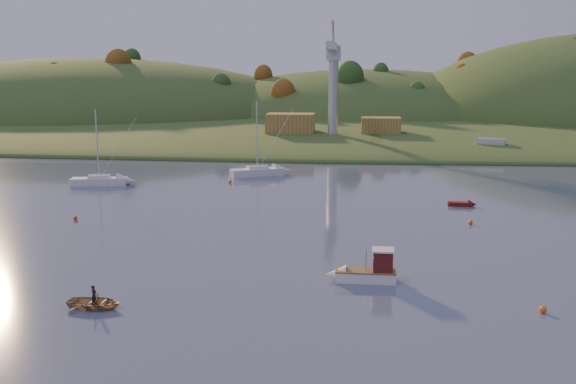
# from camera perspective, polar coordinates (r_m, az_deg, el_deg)

# --- Properties ---
(far_shore) EXTENTS (620.00, 220.00, 1.50)m
(far_shore) POSITION_cam_1_polar(r_m,az_deg,el_deg) (257.38, 4.52, 6.79)
(far_shore) COLOR #2B461C
(far_shore) RESTS_ON ground
(shore_slope) EXTENTS (640.00, 150.00, 7.00)m
(shore_slope) POSITION_cam_1_polar(r_m,az_deg,el_deg) (192.59, 3.92, 5.57)
(shore_slope) COLOR #2B461C
(shore_slope) RESTS_ON ground
(hill_left) EXTENTS (170.00, 140.00, 44.00)m
(hill_left) POSITION_cam_1_polar(r_m,az_deg,el_deg) (247.43, -17.16, 6.21)
(hill_left) COLOR #2B461C
(hill_left) RESTS_ON ground
(hill_center) EXTENTS (140.00, 120.00, 36.00)m
(hill_center) POSITION_cam_1_polar(r_m,az_deg,el_deg) (237.32, 6.80, 6.44)
(hill_center) COLOR #2B461C
(hill_center) RESTS_ON ground
(hillside_trees) EXTENTS (280.00, 50.00, 32.00)m
(hillside_trees) POSITION_cam_1_polar(r_m,az_deg,el_deg) (212.51, 4.14, 6.02)
(hillside_trees) COLOR #204619
(hillside_trees) RESTS_ON ground
(wharf) EXTENTS (42.00, 16.00, 2.40)m
(wharf) POSITION_cam_1_polar(r_m,az_deg,el_deg) (149.53, 5.17, 4.61)
(wharf) COLOR slate
(wharf) RESTS_ON ground
(shed_west) EXTENTS (11.00, 8.00, 4.80)m
(shed_west) POSITION_cam_1_polar(r_m,az_deg,el_deg) (151.00, 0.23, 6.08)
(shed_west) COLOR olive
(shed_west) RESTS_ON wharf
(shed_east) EXTENTS (9.00, 7.00, 4.00)m
(shed_east) POSITION_cam_1_polar(r_m,az_deg,el_deg) (151.31, 8.25, 5.83)
(shed_east) COLOR olive
(shed_east) RESTS_ON wharf
(dock_crane) EXTENTS (3.20, 28.00, 20.30)m
(dock_crane) POSITION_cam_1_polar(r_m,az_deg,el_deg) (145.25, 4.04, 10.77)
(dock_crane) COLOR #B7B7BC
(dock_crane) RESTS_ON wharf
(fishing_boat) EXTENTS (5.63, 1.81, 3.59)m
(fishing_boat) POSITION_cam_1_polar(r_m,az_deg,el_deg) (51.88, 6.50, -7.04)
(fishing_boat) COLOR white
(fishing_boat) RESTS_ON ground
(sailboat_near) EXTENTS (8.42, 3.91, 11.24)m
(sailboat_near) POSITION_cam_1_polar(r_m,az_deg,el_deg) (99.39, -16.44, 1.00)
(sailboat_near) COLOR silver
(sailboat_near) RESTS_ON ground
(sailboat_far) EXTENTS (8.91, 6.20, 12.02)m
(sailboat_far) POSITION_cam_1_polar(r_m,az_deg,el_deg) (104.29, -2.74, 1.87)
(sailboat_far) COLOR white
(sailboat_far) RESTS_ON ground
(canoe) EXTENTS (3.97, 2.93, 0.79)m
(canoe) POSITION_cam_1_polar(r_m,az_deg,el_deg) (47.99, -16.83, -9.40)
(canoe) COLOR tan
(canoe) RESTS_ON ground
(paddler) EXTENTS (0.36, 0.53, 1.42)m
(paddler) POSITION_cam_1_polar(r_m,az_deg,el_deg) (47.88, -16.85, -9.05)
(paddler) COLOR black
(paddler) RESTS_ON ground
(red_tender) EXTENTS (3.58, 1.44, 1.19)m
(red_tender) POSITION_cam_1_polar(r_m,az_deg,el_deg) (83.40, 15.50, -1.04)
(red_tender) COLOR #5E0F0D
(red_tender) RESTS_ON ground
(work_vessel) EXTENTS (13.64, 8.05, 3.31)m
(work_vessel) POSITION_cam_1_polar(r_m,az_deg,el_deg) (138.31, 17.60, 3.68)
(work_vessel) COLOR slate
(work_vessel) RESTS_ON ground
(buoy_0) EXTENTS (0.50, 0.50, 0.50)m
(buoy_0) POSITION_cam_1_polar(r_m,az_deg,el_deg) (48.48, 21.72, -9.68)
(buoy_0) COLOR #FF590D
(buoy_0) RESTS_ON ground
(buoy_1) EXTENTS (0.50, 0.50, 0.50)m
(buoy_1) POSITION_cam_1_polar(r_m,az_deg,el_deg) (73.42, 15.92, -2.60)
(buoy_1) COLOR #FF590D
(buoy_1) RESTS_ON ground
(buoy_2) EXTENTS (0.50, 0.50, 0.50)m
(buoy_2) POSITION_cam_1_polar(r_m,az_deg,el_deg) (76.68, -18.39, -2.19)
(buoy_2) COLOR #FF590D
(buoy_2) RESTS_ON ground
(buoy_3) EXTENTS (0.50, 0.50, 0.50)m
(buoy_3) POSITION_cam_1_polar(r_m,az_deg,el_deg) (97.75, -5.17, 0.95)
(buoy_3) COLOR #FF590D
(buoy_3) RESTS_ON ground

